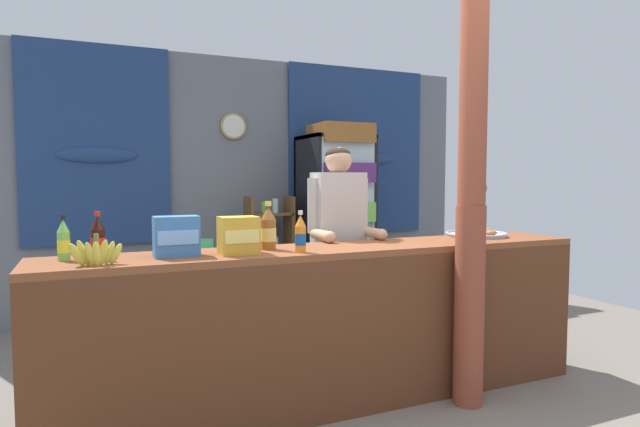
# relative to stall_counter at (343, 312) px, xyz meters

# --- Properties ---
(ground_plane) EXTENTS (7.74, 7.74, 0.00)m
(ground_plane) POSITION_rel_stall_counter_xyz_m (0.10, 0.91, -0.61)
(ground_plane) COLOR slate
(back_wall_curtained) EXTENTS (5.39, 0.22, 2.69)m
(back_wall_curtained) POSITION_rel_stall_counter_xyz_m (0.12, 2.75, 0.79)
(back_wall_curtained) COLOR slate
(back_wall_curtained) RESTS_ON ground
(stall_counter) EXTENTS (3.45, 0.53, 0.99)m
(stall_counter) POSITION_rel_stall_counter_xyz_m (0.00, 0.00, 0.00)
(stall_counter) COLOR brown
(stall_counter) RESTS_ON ground
(timber_post) EXTENTS (0.21, 0.18, 2.50)m
(timber_post) POSITION_rel_stall_counter_xyz_m (0.75, -0.25, 0.59)
(timber_post) COLOR brown
(timber_post) RESTS_ON ground
(drink_fridge) EXTENTS (0.68, 0.73, 1.98)m
(drink_fridge) POSITION_rel_stall_counter_xyz_m (1.03, 2.23, 0.47)
(drink_fridge) COLOR black
(drink_fridge) RESTS_ON ground
(bottle_shelf_rack) EXTENTS (0.48, 0.28, 1.23)m
(bottle_shelf_rack) POSITION_rel_stall_counter_xyz_m (0.33, 2.39, 0.03)
(bottle_shelf_rack) COLOR brown
(bottle_shelf_rack) RESTS_ON ground
(plastic_lawn_chair) EXTENTS (0.56, 0.56, 0.86)m
(plastic_lawn_chair) POSITION_rel_stall_counter_xyz_m (-0.60, 1.92, -0.11)
(plastic_lawn_chair) COLOR #4CC675
(plastic_lawn_chair) RESTS_ON ground
(shopkeeper) EXTENTS (0.47, 0.42, 1.64)m
(shopkeeper) POSITION_rel_stall_counter_xyz_m (0.25, 0.56, 0.42)
(shopkeeper) COLOR #28282D
(shopkeeper) RESTS_ON ground
(soda_bottle_iced_tea) EXTENTS (0.09, 0.09, 0.29)m
(soda_bottle_iced_tea) POSITION_rel_stall_counter_xyz_m (-0.41, 0.17, 0.51)
(soda_bottle_iced_tea) COLOR brown
(soda_bottle_iced_tea) RESTS_ON stall_counter
(soda_bottle_cola) EXTENTS (0.07, 0.07, 0.25)m
(soda_bottle_cola) POSITION_rel_stall_counter_xyz_m (-1.35, 0.18, 0.49)
(soda_bottle_cola) COLOR black
(soda_bottle_cola) RESTS_ON stall_counter
(soda_bottle_lime_soda) EXTENTS (0.06, 0.06, 0.24)m
(soda_bottle_lime_soda) POSITION_rel_stall_counter_xyz_m (-1.52, 0.19, 0.49)
(soda_bottle_lime_soda) COLOR #75C64C
(soda_bottle_lime_soda) RESTS_ON stall_counter
(soda_bottle_orange_soda) EXTENTS (0.06, 0.06, 0.24)m
(soda_bottle_orange_soda) POSITION_rel_stall_counter_xyz_m (-0.28, -0.02, 0.49)
(soda_bottle_orange_soda) COLOR orange
(soda_bottle_orange_soda) RESTS_ON stall_counter
(snack_box_choco_powder) EXTENTS (0.21, 0.16, 0.21)m
(snack_box_choco_powder) POSITION_rel_stall_counter_xyz_m (-0.63, 0.06, 0.49)
(snack_box_choco_powder) COLOR gold
(snack_box_choco_powder) RESTS_ON stall_counter
(snack_box_biscuit) EXTENTS (0.24, 0.14, 0.22)m
(snack_box_biscuit) POSITION_rel_stall_counter_xyz_m (-0.96, 0.11, 0.49)
(snack_box_biscuit) COLOR #3D75B7
(snack_box_biscuit) RESTS_ON stall_counter
(pastry_tray) EXTENTS (0.44, 0.44, 0.07)m
(pastry_tray) POSITION_rel_stall_counter_xyz_m (1.20, 0.23, 0.40)
(pastry_tray) COLOR #BCBCC1
(pastry_tray) RESTS_ON stall_counter
(banana_bunch) EXTENTS (0.27, 0.06, 0.16)m
(banana_bunch) POSITION_rel_stall_counter_xyz_m (-1.37, -0.04, 0.44)
(banana_bunch) COLOR #DBCC42
(banana_bunch) RESTS_ON stall_counter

